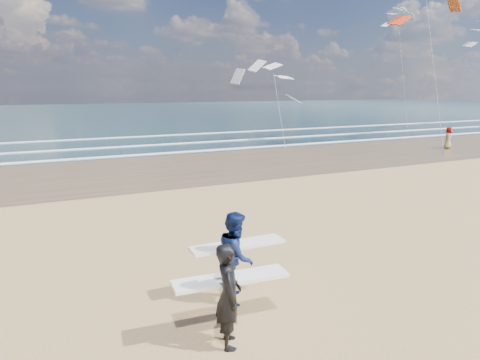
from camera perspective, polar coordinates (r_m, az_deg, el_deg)
wet_sand_strip at (r=33.70m, az=17.23°, el=3.85°), size 220.00×12.00×0.01m
ocean at (r=81.91m, az=-9.23°, el=8.89°), size 220.00×100.00×0.02m
foam_breakers at (r=41.65m, az=7.86°, el=5.86°), size 220.00×11.70×0.05m
surfer_near at (r=7.96m, az=-1.50°, el=-14.86°), size 2.24×1.11×1.96m
surfer_far at (r=9.52m, az=-0.51°, el=-10.03°), size 2.21×1.24×2.01m
beachgoer_0 at (r=36.41m, az=26.01°, el=5.05°), size 0.95×0.93×1.65m
kite_0 at (r=36.16m, az=24.12°, el=16.40°), size 6.91×4.86×13.49m
kite_1 at (r=36.02m, az=4.83°, el=11.98°), size 6.60×4.83×7.63m
kite_5 at (r=56.75m, az=20.76°, el=14.72°), size 4.99×4.65×14.90m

